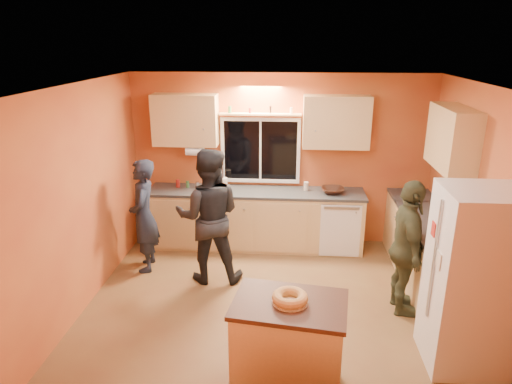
# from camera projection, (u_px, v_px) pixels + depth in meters

# --- Properties ---
(ground) EXTENTS (4.50, 4.50, 0.00)m
(ground) POSITION_uv_depth(u_px,v_px,m) (274.00, 307.00, 5.47)
(ground) COLOR brown
(ground) RESTS_ON ground
(room_shell) EXTENTS (4.54, 4.04, 2.61)m
(room_shell) POSITION_uv_depth(u_px,v_px,m) (287.00, 168.00, 5.34)
(room_shell) COLOR #C76F33
(room_shell) RESTS_ON ground
(back_counter) EXTENTS (4.23, 0.62, 0.90)m
(back_counter) POSITION_uv_depth(u_px,v_px,m) (280.00, 219.00, 6.93)
(back_counter) COLOR #DDB574
(back_counter) RESTS_ON ground
(right_counter) EXTENTS (0.62, 1.84, 0.90)m
(right_counter) POSITION_uv_depth(u_px,v_px,m) (433.00, 260.00, 5.66)
(right_counter) COLOR #DDB574
(right_counter) RESTS_ON ground
(refrigerator) EXTENTS (0.72, 0.70, 1.80)m
(refrigerator) POSITION_uv_depth(u_px,v_px,m) (472.00, 281.00, 4.29)
(refrigerator) COLOR silver
(refrigerator) RESTS_ON ground
(island) EXTENTS (1.05, 0.78, 0.94)m
(island) POSITION_uv_depth(u_px,v_px,m) (289.00, 348.00, 4.02)
(island) COLOR #DDB574
(island) RESTS_ON ground
(bundt_pastry) EXTENTS (0.31, 0.31, 0.09)m
(bundt_pastry) POSITION_uv_depth(u_px,v_px,m) (290.00, 298.00, 3.86)
(bundt_pastry) COLOR tan
(bundt_pastry) RESTS_ON island
(person_left) EXTENTS (0.47, 0.63, 1.56)m
(person_left) POSITION_uv_depth(u_px,v_px,m) (144.00, 216.00, 6.17)
(person_left) COLOR black
(person_left) RESTS_ON ground
(person_center) EXTENTS (0.92, 0.74, 1.78)m
(person_center) POSITION_uv_depth(u_px,v_px,m) (209.00, 216.00, 5.86)
(person_center) COLOR black
(person_center) RESTS_ON ground
(person_right) EXTENTS (0.40, 0.94, 1.61)m
(person_right) POSITION_uv_depth(u_px,v_px,m) (407.00, 248.00, 5.17)
(person_right) COLOR #363B25
(person_right) RESTS_ON ground
(mixing_bowl) EXTENTS (0.35, 0.35, 0.08)m
(mixing_bowl) POSITION_uv_depth(u_px,v_px,m) (333.00, 190.00, 6.71)
(mixing_bowl) COLOR #321810
(mixing_bowl) RESTS_ON back_counter
(utensil_crock) EXTENTS (0.14, 0.14, 0.17)m
(utensil_crock) POSITION_uv_depth(u_px,v_px,m) (223.00, 183.00, 6.88)
(utensil_crock) COLOR beige
(utensil_crock) RESTS_ON back_counter
(potted_plant) EXTENTS (0.31, 0.28, 0.29)m
(potted_plant) POSITION_uv_depth(u_px,v_px,m) (467.00, 244.00, 4.71)
(potted_plant) COLOR gray
(potted_plant) RESTS_ON right_counter
(red_box) EXTENTS (0.18, 0.14, 0.07)m
(red_box) POSITION_uv_depth(u_px,v_px,m) (437.00, 221.00, 5.60)
(red_box) COLOR #AB221A
(red_box) RESTS_ON right_counter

